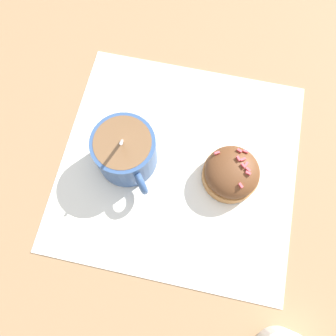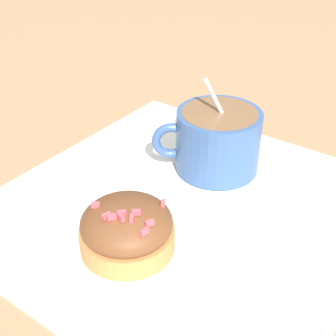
# 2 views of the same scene
# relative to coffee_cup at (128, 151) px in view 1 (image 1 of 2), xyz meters

# --- Properties ---
(ground_plane) EXTENTS (3.00, 3.00, 0.00)m
(ground_plane) POSITION_rel_coffee_cup_xyz_m (-0.07, -0.00, -0.04)
(ground_plane) COLOR #93704C
(paper_napkin) EXTENTS (0.37, 0.37, 0.00)m
(paper_napkin) POSITION_rel_coffee_cup_xyz_m (-0.07, -0.00, -0.04)
(paper_napkin) COLOR white
(paper_napkin) RESTS_ON ground_plane
(coffee_cup) EXTENTS (0.09, 0.10, 0.10)m
(coffee_cup) POSITION_rel_coffee_cup_xyz_m (0.00, 0.00, 0.00)
(coffee_cup) COLOR #335184
(coffee_cup) RESTS_ON paper_napkin
(frosted_pastry) EXTENTS (0.08, 0.08, 0.05)m
(frosted_pastry) POSITION_rel_coffee_cup_xyz_m (-0.15, 0.01, -0.02)
(frosted_pastry) COLOR #B2753D
(frosted_pastry) RESTS_ON paper_napkin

